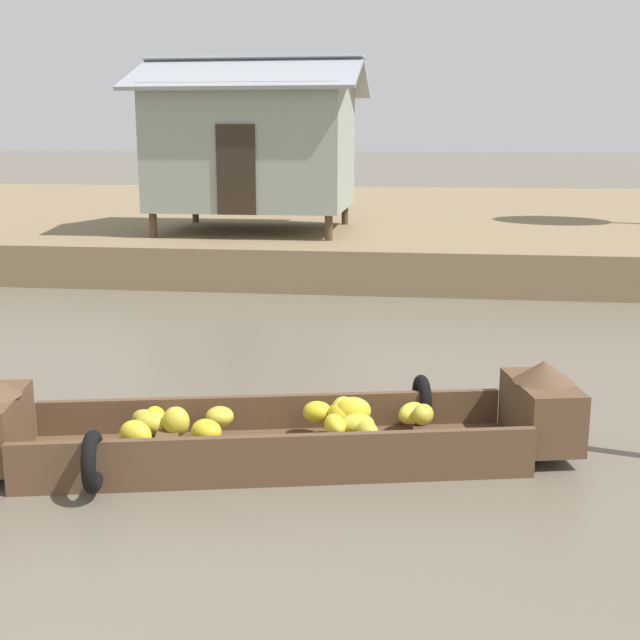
# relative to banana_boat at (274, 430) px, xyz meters

# --- Properties ---
(ground_plane) EXTENTS (300.00, 300.00, 0.00)m
(ground_plane) POSITION_rel_banana_boat_xyz_m (-0.72, 4.71, -0.29)
(ground_plane) COLOR #665B4C
(riverbank_strip) EXTENTS (160.00, 20.00, 0.83)m
(riverbank_strip) POSITION_rel_banana_boat_xyz_m (-0.72, 18.10, 0.12)
(riverbank_strip) COLOR #7F6B4C
(riverbank_strip) RESTS_ON ground
(banana_boat) EXTENTS (5.59, 2.51, 0.89)m
(banana_boat) POSITION_rel_banana_boat_xyz_m (0.00, 0.00, 0.00)
(banana_boat) COLOR brown
(banana_boat) RESTS_ON ground
(stilt_house_left) EXTENTS (4.81, 4.09, 3.81)m
(stilt_house_left) POSITION_rel_banana_boat_xyz_m (-2.57, 11.34, 2.43)
(stilt_house_left) COLOR #4C3826
(stilt_house_left) RESTS_ON riverbank_strip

